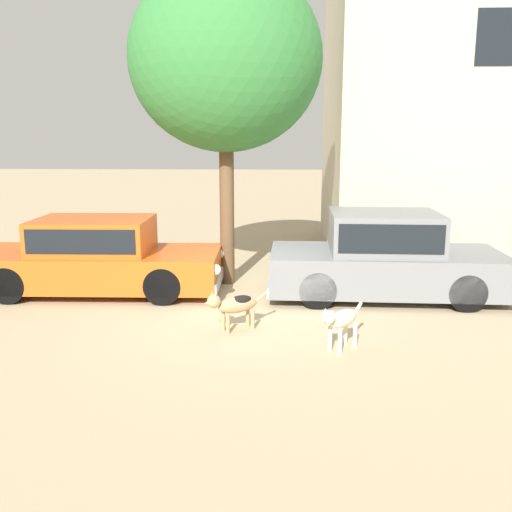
{
  "coord_description": "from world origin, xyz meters",
  "views": [
    {
      "loc": [
        0.61,
        -9.2,
        2.9
      ],
      "look_at": [
        0.23,
        0.2,
        0.9
      ],
      "focal_mm": 40.06,
      "sensor_mm": 36.0,
      "label": 1
    }
  ],
  "objects": [
    {
      "name": "acacia_tree_left",
      "position": [
        -0.4,
        1.83,
        4.26
      ],
      "size": [
        3.59,
        3.24,
        5.99
      ],
      "color": "brown",
      "rests_on": "ground_plane"
    },
    {
      "name": "parked_sedan_second",
      "position": [
        2.53,
        0.97,
        0.76
      ],
      "size": [
        4.33,
        1.95,
        1.55
      ],
      "rotation": [
        0.0,
        0.0,
        -0.03
      ],
      "color": "slate",
      "rests_on": "ground_plane"
    },
    {
      "name": "stray_dog_tan",
      "position": [
        1.46,
        -1.75,
        0.43
      ],
      "size": [
        0.67,
        0.8,
        0.66
      ],
      "rotation": [
        0.0,
        0.0,
        4.03
      ],
      "color": "beige",
      "rests_on": "ground_plane"
    },
    {
      "name": "ground_plane",
      "position": [
        0.0,
        0.0,
        0.0
      ],
      "size": [
        80.0,
        80.0,
        0.0
      ],
      "primitive_type": "plane",
      "color": "tan"
    },
    {
      "name": "parked_sedan_nearest",
      "position": [
        -2.78,
        1.06,
        0.69
      ],
      "size": [
        4.7,
        1.83,
        1.4
      ],
      "rotation": [
        0.0,
        0.0,
        0.02
      ],
      "color": "#D15619",
      "rests_on": "ground_plane"
    },
    {
      "name": "stray_dog_spotted",
      "position": [
        -0.05,
        -1.0,
        0.41
      ],
      "size": [
        0.95,
        0.63,
        0.64
      ],
      "rotation": [
        0.0,
        0.0,
        3.69
      ],
      "color": "tan",
      "rests_on": "ground_plane"
    }
  ]
}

